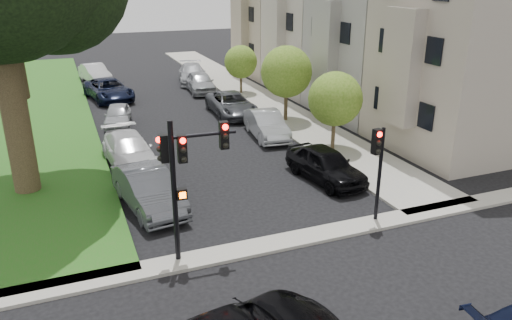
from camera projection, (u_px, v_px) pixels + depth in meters
name	position (u px, v px, depth m)	size (l,w,h in m)	color
ground	(315.00, 273.00, 15.49)	(140.00, 140.00, 0.00)	black
grass_strip	(26.00, 112.00, 33.25)	(8.00, 44.00, 0.12)	#355820
sidewalk_right	(247.00, 92.00, 38.68)	(3.50, 44.00, 0.12)	#979796
sidewalk_cross	(288.00, 241.00, 17.21)	(60.00, 1.00, 0.12)	#979796
house_a	(470.00, 12.00, 24.30)	(7.70, 7.55, 15.97)	#9E988E
house_b	(380.00, 4.00, 30.83)	(7.70, 7.55, 15.97)	gray
small_tree_a	(335.00, 99.00, 25.17)	(2.77, 2.77, 4.15)	#2D2415
small_tree_b	(286.00, 72.00, 30.14)	(3.13, 3.13, 4.70)	#2D2415
small_tree_c	(241.00, 62.00, 37.45)	(2.47, 2.47, 3.70)	#2D2415
traffic_signal_main	(185.00, 166.00, 15.10)	(2.31, 0.60, 4.73)	black
traffic_signal_secondary	(378.00, 158.00, 17.73)	(0.48, 0.39, 3.67)	black
car_parked_0	(326.00, 164.00, 22.13)	(1.80, 4.48, 1.53)	black
car_parked_1	(267.00, 125.00, 27.98)	(1.58, 4.52, 1.49)	#999BA0
car_parked_2	(231.00, 104.00, 32.43)	(2.43, 5.27, 1.46)	#3F4247
car_parked_3	(200.00, 82.00, 38.60)	(1.87, 4.66, 1.59)	#999BA0
car_parked_4	(192.00, 74.00, 42.01)	(2.17, 5.34, 1.55)	#999BA0
car_parked_5	(148.00, 189.00, 19.50)	(1.68, 4.81, 1.59)	#3F4247
car_parked_6	(129.00, 150.00, 23.97)	(2.06, 5.07, 1.47)	silver
car_parked_7	(118.00, 115.00, 30.26)	(1.51, 3.75, 1.28)	#999BA0
car_parked_8	(109.00, 90.00, 36.29)	(2.55, 5.52, 1.54)	black
car_parked_9	(95.00, 73.00, 42.19)	(1.61, 4.63, 1.53)	silver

